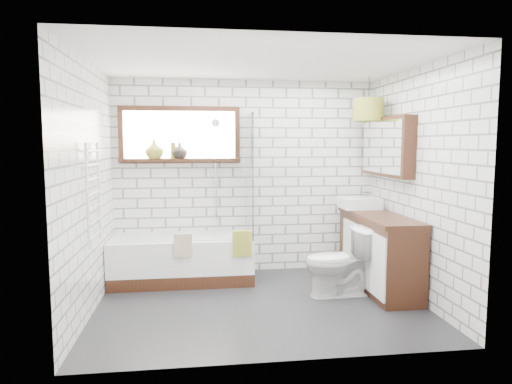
{
  "coord_description": "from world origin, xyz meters",
  "views": [
    {
      "loc": [
        -0.65,
        -4.64,
        1.69
      ],
      "look_at": [
        -0.01,
        0.25,
        1.17
      ],
      "focal_mm": 32.0,
      "sensor_mm": 36.0,
      "label": 1
    }
  ],
  "objects": [
    {
      "name": "floor",
      "position": [
        0.0,
        0.0,
        -0.01
      ],
      "size": [
        3.4,
        2.6,
        0.01
      ],
      "primitive_type": "cube",
      "color": "black",
      "rests_on": "ground"
    },
    {
      "name": "ceiling",
      "position": [
        0.0,
        0.0,
        2.5
      ],
      "size": [
        3.4,
        2.6,
        0.01
      ],
      "primitive_type": "cube",
      "color": "white",
      "rests_on": "ground"
    },
    {
      "name": "wall_back",
      "position": [
        0.0,
        1.3,
        1.25
      ],
      "size": [
        3.4,
        0.01,
        2.5
      ],
      "primitive_type": "cube",
      "color": "white",
      "rests_on": "ground"
    },
    {
      "name": "wall_front",
      "position": [
        0.0,
        -1.3,
        1.25
      ],
      "size": [
        3.4,
        0.01,
        2.5
      ],
      "primitive_type": "cube",
      "color": "white",
      "rests_on": "ground"
    },
    {
      "name": "wall_left",
      "position": [
        -1.7,
        0.0,
        1.25
      ],
      "size": [
        0.01,
        2.6,
        2.5
      ],
      "primitive_type": "cube",
      "color": "white",
      "rests_on": "ground"
    },
    {
      "name": "wall_right",
      "position": [
        1.7,
        0.0,
        1.25
      ],
      "size": [
        0.01,
        2.6,
        2.5
      ],
      "primitive_type": "cube",
      "color": "white",
      "rests_on": "ground"
    },
    {
      "name": "window",
      "position": [
        -0.85,
        1.26,
        1.8
      ],
      "size": [
        1.52,
        0.16,
        0.68
      ],
      "primitive_type": "cube",
      "color": "black",
      "rests_on": "wall_back"
    },
    {
      "name": "towel_radiator",
      "position": [
        -1.66,
        0.0,
        1.2
      ],
      "size": [
        0.06,
        0.52,
        1.0
      ],
      "primitive_type": "cube",
      "color": "white",
      "rests_on": "wall_left"
    },
    {
      "name": "mirror_cabinet",
      "position": [
        1.62,
        0.6,
        1.65
      ],
      "size": [
        0.16,
        1.2,
        0.7
      ],
      "primitive_type": "cube",
      "color": "black",
      "rests_on": "wall_right"
    },
    {
      "name": "shower_riser",
      "position": [
        -0.4,
        1.26,
        1.35
      ],
      "size": [
        0.02,
        0.02,
        1.3
      ],
      "primitive_type": "cylinder",
      "color": "silver",
      "rests_on": "wall_back"
    },
    {
      "name": "bathtub",
      "position": [
        -0.84,
        0.92,
        0.28
      ],
      "size": [
        1.71,
        0.75,
        0.55
      ],
      "primitive_type": "cube",
      "color": "white",
      "rests_on": "floor"
    },
    {
      "name": "shower_screen",
      "position": [
        -0.0,
        0.92,
        1.3
      ],
      "size": [
        0.02,
        0.72,
        1.5
      ],
      "primitive_type": "cube",
      "color": "white",
      "rests_on": "bathtub"
    },
    {
      "name": "towel_green",
      "position": [
        -0.13,
        0.55,
        0.53
      ],
      "size": [
        0.22,
        0.06,
        0.3
      ],
      "primitive_type": "cube",
      "color": "olive",
      "rests_on": "bathtub"
    },
    {
      "name": "towel_beige",
      "position": [
        -0.81,
        0.55,
        0.53
      ],
      "size": [
        0.21,
        0.05,
        0.27
      ],
      "primitive_type": "cube",
      "color": "tan",
      "rests_on": "bathtub"
    },
    {
      "name": "vanity",
      "position": [
        1.45,
        0.36,
        0.44
      ],
      "size": [
        0.49,
        1.53,
        0.88
      ],
      "primitive_type": "cube",
      "color": "black",
      "rests_on": "floor"
    },
    {
      "name": "basin",
      "position": [
        1.39,
        0.86,
        0.94
      ],
      "size": [
        0.46,
        0.41,
        0.14
      ],
      "primitive_type": "cube",
      "color": "white",
      "rests_on": "vanity"
    },
    {
      "name": "tap",
      "position": [
        1.55,
        0.86,
        1.0
      ],
      "size": [
        0.03,
        0.03,
        0.15
      ],
      "primitive_type": "cylinder",
      "rotation": [
        0.0,
        0.0,
        -0.16
      ],
      "color": "silver",
      "rests_on": "vanity"
    },
    {
      "name": "toilet",
      "position": [
        0.91,
        0.15,
        0.38
      ],
      "size": [
        0.46,
        0.77,
        0.77
      ],
      "primitive_type": "imported",
      "rotation": [
        0.0,
        0.0,
        -1.53
      ],
      "color": "white",
      "rests_on": "floor"
    },
    {
      "name": "vase_olive",
      "position": [
        -1.17,
        1.23,
        1.6
      ],
      "size": [
        0.3,
        0.3,
        0.24
      ],
      "primitive_type": "imported",
      "rotation": [
        0.0,
        0.0,
        -0.4
      ],
      "color": "olive",
      "rests_on": "window"
    },
    {
      "name": "vase_dark",
      "position": [
        -0.86,
        1.23,
        1.58
      ],
      "size": [
        0.2,
        0.2,
        0.2
      ],
      "primitive_type": "imported",
      "rotation": [
        0.0,
        0.0,
        0.05
      ],
      "color": "black",
      "rests_on": "window"
    },
    {
      "name": "bottle",
      "position": [
        -0.94,
        1.23,
        1.58
      ],
      "size": [
        0.07,
        0.07,
        0.2
      ],
      "primitive_type": "cylinder",
      "rotation": [
        0.0,
        0.0,
        0.12
      ],
      "color": "olive",
      "rests_on": "window"
    },
    {
      "name": "pendant",
      "position": [
        1.45,
        0.78,
        2.1
      ],
      "size": [
        0.37,
        0.37,
        0.27
      ],
      "primitive_type": "cylinder",
      "color": "olive",
      "rests_on": "ceiling"
    }
  ]
}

